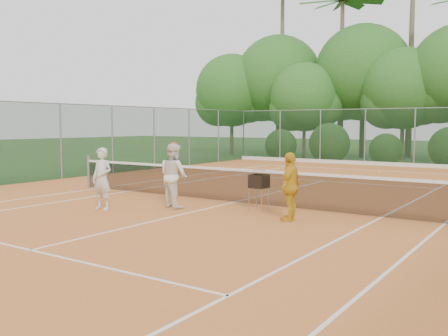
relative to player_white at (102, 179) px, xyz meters
The scene contains 13 objects.
ground 3.63m from the player_white, 52.81° to the left, with size 120.00×120.00×0.00m, color #254A1A.
clay_court 3.63m from the player_white, 52.81° to the left, with size 18.00×36.00×0.02m, color orange.
tennis_net 3.55m from the player_white, 52.81° to the left, with size 11.97×0.10×1.10m.
player_white is the anchor object (origin of this frame).
player_center_grp 1.83m from the player_white, 45.04° to the left, with size 0.97×0.85×1.72m.
player_yellow 4.84m from the player_white, 16.13° to the left, with size 0.91×0.38×1.55m, color gold.
ball_hopper 4.00m from the player_white, 31.78° to the left, with size 0.40×0.40×0.92m.
stray_ball_a 11.88m from the player_white, 83.00° to the left, with size 0.07×0.07×0.07m, color gold.
stray_ball_b 13.86m from the player_white, 77.64° to the left, with size 0.07×0.07×0.07m, color #D5E735.
stray_ball_c 14.17m from the player_white, 78.42° to the left, with size 0.07×0.07×0.07m, color yellow.
court_markings 3.63m from the player_white, 52.81° to the left, with size 11.03×23.83×0.01m.
fence_back 17.96m from the player_white, 83.15° to the left, with size 18.07×0.07×3.00m.
tropical_treeline 23.71m from the player_white, 81.18° to the left, with size 32.10×8.49×15.03m.
Camera 1 is at (7.52, -11.53, 2.19)m, focal length 40.00 mm.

